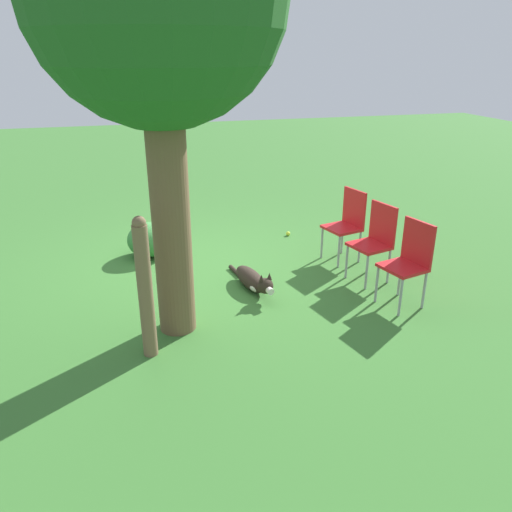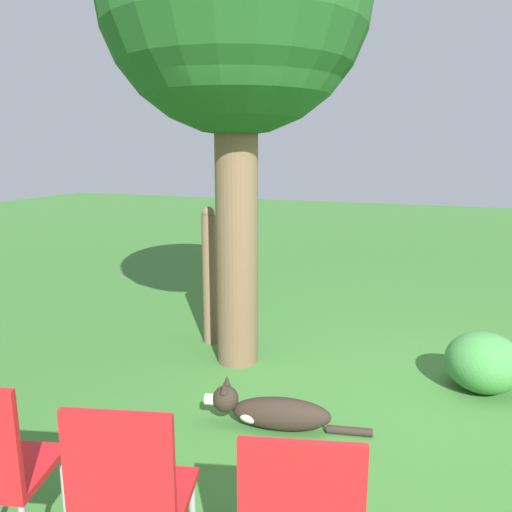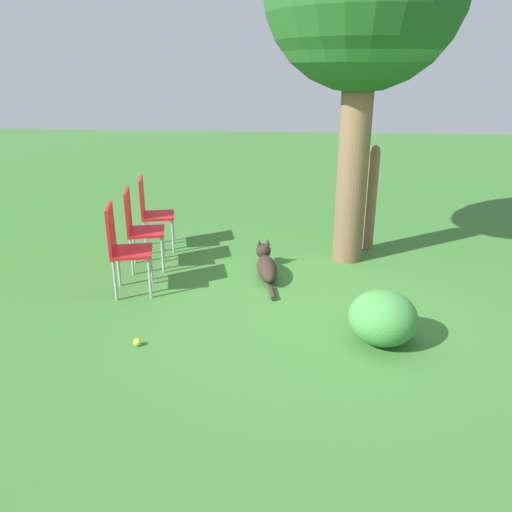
# 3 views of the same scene
# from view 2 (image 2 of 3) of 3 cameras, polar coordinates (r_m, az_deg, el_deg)

# --- Properties ---
(ground_plane) EXTENTS (30.00, 30.00, 0.00)m
(ground_plane) POSITION_cam_2_polar(r_m,az_deg,el_deg) (4.22, 11.21, -15.59)
(ground_plane) COLOR #38702D
(oak_tree) EXTENTS (2.24, 2.24, 4.29)m
(oak_tree) POSITION_cam_2_polar(r_m,az_deg,el_deg) (4.55, -2.41, 26.99)
(oak_tree) COLOR brown
(oak_tree) RESTS_ON ground_plane
(dog) EXTENTS (0.36, 1.18, 0.35)m
(dog) POSITION_cam_2_polar(r_m,az_deg,el_deg) (3.70, 1.69, -17.34)
(dog) COLOR #2D231C
(dog) RESTS_ON ground_plane
(fence_post) EXTENTS (0.14, 0.14, 1.40)m
(fence_post) POSITION_cam_2_polar(r_m,az_deg,el_deg) (5.01, -5.35, -2.24)
(fence_post) COLOR brown
(fence_post) RESTS_ON ground_plane
(red_chair_1) EXTENTS (0.52, 0.53, 0.99)m
(red_chair_1) POSITION_cam_2_polar(r_m,az_deg,el_deg) (2.32, -14.14, -24.69)
(red_chair_1) COLOR red
(red_chair_1) RESTS_ON ground_plane
(low_shrub) EXTENTS (0.61, 0.61, 0.49)m
(low_shrub) POSITION_cam_2_polar(r_m,az_deg,el_deg) (4.56, 24.57, -10.98)
(low_shrub) COLOR #3D843D
(low_shrub) RESTS_ON ground_plane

